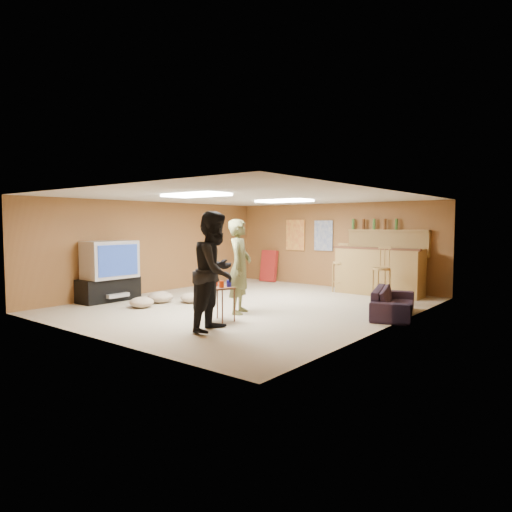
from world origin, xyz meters
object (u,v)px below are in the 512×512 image
Objects in this scene: sofa at (393,302)px; tray_table at (220,304)px; tv_body at (110,260)px; person_olive at (240,266)px; bar_counter at (379,271)px; person_black at (215,271)px.

tray_table is (-2.12, -2.34, 0.05)m from sofa.
tv_body is 0.63× the size of person_olive.
tv_body is 1.84× the size of tray_table.
tv_body is 0.55× the size of bar_counter.
tv_body is 6.09m from bar_counter.
person_olive is (3.02, 0.74, -0.02)m from tv_body.
person_olive is (-1.13, -3.71, 0.33)m from bar_counter.
tray_table is (-0.92, -4.47, -0.25)m from bar_counter.
person_black is at bearing -179.68° from person_olive.
tray_table is at bearing 120.13° from sofa.
sofa is at bearing -46.70° from person_black.
tv_body is at bearing 95.80° from sofa.
sofa is 2.85× the size of tray_table.
person_black is at bearing -96.05° from bar_counter.
sofa is at bearing -60.53° from bar_counter.
tv_body is 5.87m from sofa.
person_olive reaches higher than sofa.
bar_counter is 3.34× the size of tray_table.
tray_table is (-0.39, 0.52, -0.63)m from person_black.
tv_body is 0.65× the size of sofa.
tray_table reaches higher than sofa.
sofa is (1.73, 2.86, -0.68)m from person_black.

